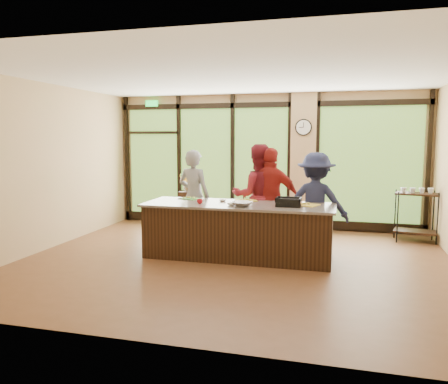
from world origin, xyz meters
The scene contains 24 objects.
floor centered at (0.00, 0.00, 0.00)m, with size 7.00×7.00×0.00m, color brown.
ceiling centered at (0.00, 0.00, 3.00)m, with size 7.00×7.00×0.00m, color white.
back_wall centered at (0.00, 3.00, 1.50)m, with size 7.00×7.00×0.00m, color tan.
left_wall centered at (-3.50, 0.00, 1.50)m, with size 6.00×6.00×0.00m, color tan.
window_wall centered at (0.16, 2.95, 1.39)m, with size 6.90×0.12×3.00m.
island_base centered at (0.00, 0.30, 0.44)m, with size 3.10×1.00×0.88m, color black.
countertop centered at (0.00, 0.30, 0.90)m, with size 3.20×1.10×0.04m, color gray.
wall_clock centered at (0.85, 2.87, 2.25)m, with size 0.36×0.04×0.36m.
cook_left centered at (-1.07, 1.14, 0.90)m, with size 0.66×0.43×1.80m, color gray.
cook_midleft centered at (0.18, 1.10, 0.96)m, with size 0.93×0.72×1.91m, color maroon.
cook_midright centered at (0.45, 1.00, 0.92)m, with size 1.08×0.45×1.85m, color maroon.
cook_right centered at (1.24, 0.98, 0.88)m, with size 1.14×0.66×1.77m, color #1C203E.
roasting_pan centered at (0.85, 0.24, 0.96)m, with size 0.40×0.31×0.07m, color black.
mixing_bowl centered at (0.12, 0.03, 0.96)m, with size 0.32×0.32×0.08m, color silver.
cutting_board_left centered at (-0.99, 0.66, 0.93)m, with size 0.36×0.27×0.01m, color #3B822F.
cutting_board_center centered at (0.05, 0.68, 0.93)m, with size 0.36×0.27×0.01m, color yellow.
cutting_board_right centered at (1.09, 0.44, 0.93)m, with size 0.43×0.32×0.01m, color yellow.
prep_bowl_near centered at (-0.69, 0.39, 0.94)m, with size 0.14×0.14×0.04m, color white.
prep_bowl_mid centered at (-0.07, 0.06, 0.94)m, with size 0.13×0.13×0.04m, color white.
prep_bowl_far centered at (-0.33, 0.51, 0.93)m, with size 0.12×0.12×0.03m, color white.
red_ramekin centered at (-0.63, 0.14, 0.96)m, with size 0.10×0.10×0.08m, color red.
flower_stand centered at (-1.75, 2.75, 0.40)m, with size 0.40×0.40×0.79m, color black.
flower_vase centered at (-1.75, 2.75, 0.91)m, with size 0.23×0.23×0.24m, color olive.
bar_cart centered at (3.10, 2.31, 0.64)m, with size 0.85×0.59×1.06m.
Camera 1 is at (1.62, -6.78, 2.01)m, focal length 35.00 mm.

